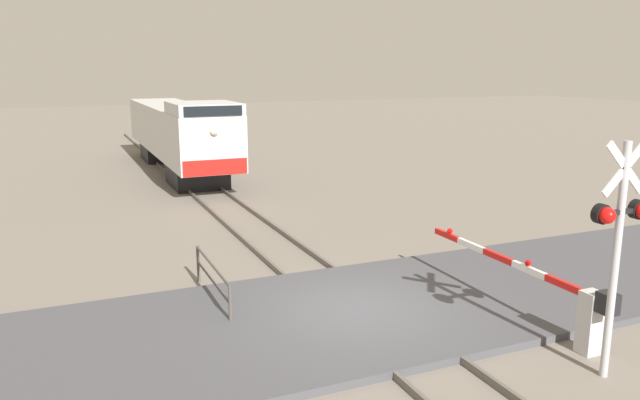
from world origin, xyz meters
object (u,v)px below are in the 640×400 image
Objects in this scene: locomotive at (178,132)px; crossing_signal at (619,233)px; guard_railing at (213,276)px; crossing_gate at (563,299)px.

locomotive is 3.82× the size of crossing_signal.
crossing_signal is 8.59m from guard_railing.
crossing_signal is at bearing -83.64° from locomotive.
crossing_signal is at bearing -106.44° from crossing_gate.
guard_railing is (-2.78, -18.55, -1.44)m from locomotive.
locomotive is at bearing 97.84° from crossing_gate.
crossing_gate is at bearing -82.16° from locomotive.
guard_railing is (-5.99, 4.74, -0.21)m from crossing_gate.
locomotive is at bearing 96.36° from crossing_signal.
locomotive reaches higher than crossing_gate.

